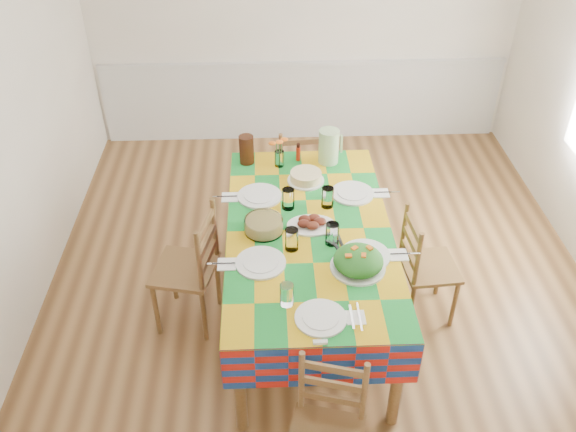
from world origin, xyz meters
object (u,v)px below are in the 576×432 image
object	(u,v)px
green_pitcher	(329,146)
tea_pitcher	(246,150)
chair_far	(298,171)
chair_near	(327,432)
dining_table	(309,240)
chair_right	(424,267)
chair_left	(191,270)
meat_platter	(311,223)

from	to	relation	value
green_pitcher	tea_pitcher	bearing A→B (deg)	178.66
tea_pitcher	chair_far	distance (m)	0.81
chair_near	chair_far	world-z (taller)	chair_near
dining_table	green_pitcher	world-z (taller)	green_pitcher
chair_right	tea_pitcher	bearing A→B (deg)	50.46
chair_near	chair_right	size ratio (longest dim) A/B	1.00
chair_left	chair_right	world-z (taller)	chair_left
tea_pitcher	meat_platter	bearing A→B (deg)	-62.32
chair_far	tea_pitcher	bearing A→B (deg)	40.47
meat_platter	chair_right	bearing A→B (deg)	-2.57
green_pitcher	chair_far	xyz separation A→B (m)	(-0.22, 0.46, -0.53)
chair_near	chair_left	distance (m)	1.62
green_pitcher	meat_platter	bearing A→B (deg)	-103.14
chair_far	chair_right	size ratio (longest dim) A/B	1.00
green_pitcher	chair_far	world-z (taller)	green_pitcher
green_pitcher	chair_near	xyz separation A→B (m)	(-0.21, -2.28, -0.53)
dining_table	chair_near	world-z (taller)	chair_near
chair_far	chair_near	bearing A→B (deg)	85.96
tea_pitcher	chair_near	world-z (taller)	tea_pitcher
chair_far	chair_left	distance (m)	1.64
chair_far	green_pitcher	bearing A→B (deg)	110.67
chair_far	chair_left	world-z (taller)	chair_left
tea_pitcher	dining_table	bearing A→B (deg)	-63.97
chair_left	chair_far	bearing A→B (deg)	160.20
meat_platter	tea_pitcher	size ratio (longest dim) A/B	1.44
dining_table	chair_near	size ratio (longest dim) A/B	2.32
meat_platter	chair_far	bearing A→B (deg)	90.50
chair_far	chair_left	size ratio (longest dim) A/B	0.91
dining_table	chair_right	bearing A→B (deg)	-0.22
green_pitcher	chair_far	distance (m)	0.74
chair_left	meat_platter	bearing A→B (deg)	105.34
green_pitcher	chair_left	world-z (taller)	green_pitcher
green_pitcher	chair_right	bearing A→B (deg)	-54.40
dining_table	chair_near	distance (m)	1.40
chair_far	chair_left	bearing A→B (deg)	53.59
chair_left	green_pitcher	bearing A→B (deg)	142.60
chair_near	chair_right	distance (m)	1.62
chair_right	chair_far	bearing A→B (deg)	27.73
green_pitcher	chair_left	xyz separation A→B (m)	(-1.09, -0.92, -0.48)
tea_pitcher	chair_near	size ratio (longest dim) A/B	0.26
chair_far	chair_right	bearing A→B (deg)	118.03
chair_near	chair_left	world-z (taller)	chair_left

